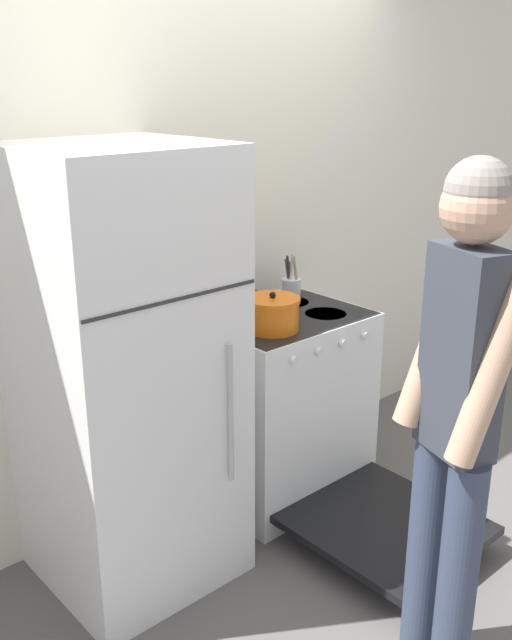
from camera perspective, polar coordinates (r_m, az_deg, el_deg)
ground_plane at (r=3.73m, az=-4.88°, el=-12.83°), size 14.00×14.00×0.00m
wall_back at (r=3.27m, az=-5.83°, el=6.76°), size 10.00×0.06×2.55m
refrigerator at (r=2.79m, az=-10.35°, el=-4.32°), size 0.71×0.72×1.74m
stove_range at (r=3.45m, az=2.39°, el=-6.99°), size 0.76×1.34×0.91m
dutch_oven_pot at (r=3.08m, az=1.33°, el=0.52°), size 0.28×0.24×0.17m
tea_kettle at (r=3.27m, az=-1.42°, el=1.62°), size 0.24×0.19×0.25m
utensil_jar at (r=3.50m, az=2.83°, el=2.56°), size 0.09×0.09×0.24m
person at (r=2.26m, az=15.77°, el=-6.85°), size 0.36×0.42×1.76m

